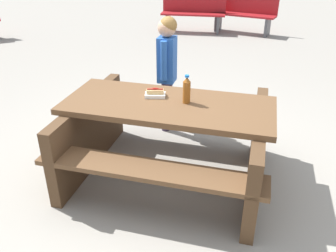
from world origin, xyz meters
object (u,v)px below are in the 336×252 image
at_px(soda_bottle, 187,90).
at_px(park_bench_mid, 193,13).
at_px(park_bench_near, 244,13).
at_px(child_in_coat, 167,60).
at_px(picnic_table, 168,134).
at_px(hotdog_tray, 155,93).

relative_size(soda_bottle, park_bench_mid, 0.16).
bearing_deg(park_bench_mid, park_bench_near, 174.17).
distance_m(child_in_coat, park_bench_near, 5.18).
xyz_separation_m(picnic_table, hotdog_tray, (0.11, -0.14, 0.34)).
distance_m(picnic_table, soda_bottle, 0.45).
distance_m(soda_bottle, park_bench_mid, 5.94).
relative_size(soda_bottle, hotdog_tray, 1.35).
bearing_deg(soda_bottle, park_bench_mid, -95.32).
relative_size(picnic_table, park_bench_mid, 1.37).
relative_size(hotdog_tray, park_bench_near, 0.12).
distance_m(picnic_table, hotdog_tray, 0.38).
distance_m(hotdog_tray, park_bench_mid, 5.83).
bearing_deg(soda_bottle, park_bench_near, -106.64).
relative_size(soda_bottle, park_bench_near, 0.16).
height_order(soda_bottle, child_in_coat, child_in_coat).
bearing_deg(soda_bottle, hotdog_tray, -26.44).
xyz_separation_m(child_in_coat, park_bench_near, (-1.88, -4.82, -0.38)).
bearing_deg(child_in_coat, hotdog_tray, 81.83).
xyz_separation_m(picnic_table, soda_bottle, (-0.16, -0.00, 0.42)).
bearing_deg(park_bench_near, hotdog_tray, 70.53).
height_order(picnic_table, park_bench_near, park_bench_near).
bearing_deg(picnic_table, soda_bottle, -178.98).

